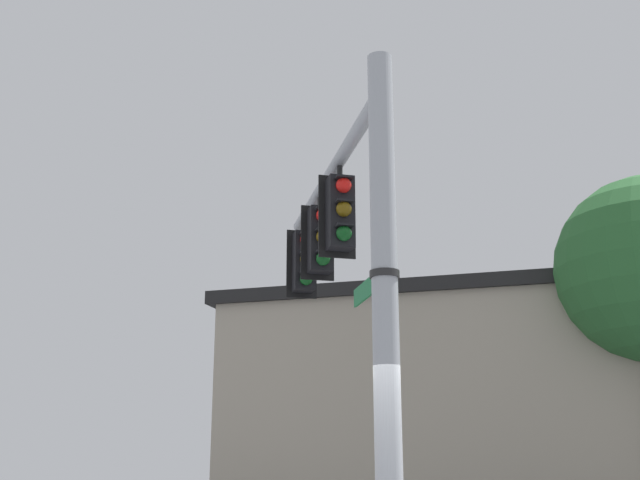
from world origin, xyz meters
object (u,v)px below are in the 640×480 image
traffic_light_mid_inner (320,239)px  traffic_light_mid_outer (304,261)px  street_name_sign (376,282)px  traffic_light_nearest_pole (341,212)px  bird_flying (371,125)px

traffic_light_mid_inner → traffic_light_mid_outer: (-0.07, -1.40, 0.00)m
traffic_light_mid_inner → street_name_sign: bearing=87.3°
traffic_light_nearest_pole → street_name_sign: size_ratio=0.87×
street_name_sign → bird_flying: bird_flying is taller
traffic_light_mid_inner → traffic_light_mid_outer: 1.41m
street_name_sign → traffic_light_mid_inner: bearing=-92.7°
traffic_light_nearest_pole → street_name_sign: traffic_light_nearest_pole is taller
traffic_light_nearest_pole → traffic_light_mid_outer: (-0.13, -2.81, 0.00)m
traffic_light_nearest_pole → traffic_light_mid_outer: size_ratio=1.00×
traffic_light_mid_outer → street_name_sign: size_ratio=0.87×
traffic_light_nearest_pole → street_name_sign: 2.24m
bird_flying → traffic_light_nearest_pole: bearing=60.3°
traffic_light_nearest_pole → traffic_light_mid_inner: same height
street_name_sign → bird_flying: bearing=-108.0°
traffic_light_nearest_pole → traffic_light_mid_inner: bearing=-92.7°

